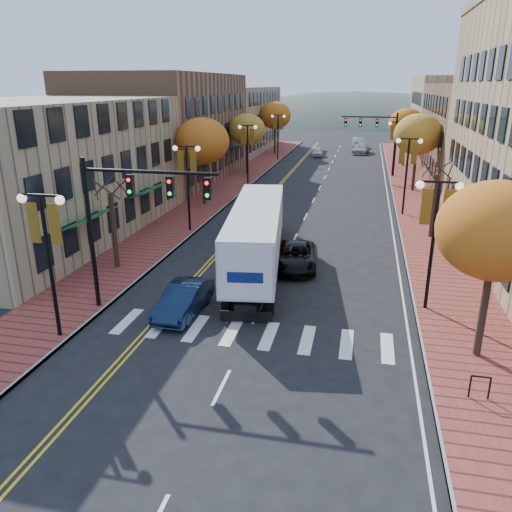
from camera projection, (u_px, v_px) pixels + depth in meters
The scene contains 31 objects.
ground at pixel (236, 358), 19.12m from camera, with size 200.00×200.00×0.00m, color black.
sidewalk_left at pixel (230, 186), 50.91m from camera, with size 4.00×85.00×0.15m, color brown.
sidewalk_right at pixel (413, 194), 47.29m from camera, with size 4.00×85.00×0.15m, color brown.
building_left_near at pixel (36, 171), 33.07m from camera, with size 12.00×22.00×9.00m, color #9E8966.
building_left_mid at pixel (166, 127), 53.98m from camera, with size 12.00×24.00×11.00m, color brown.
building_left_far at pixel (228, 119), 77.32m from camera, with size 12.00×26.00×9.50m, color #9E8966.
building_right_mid at pixel (505, 133), 52.54m from camera, with size 15.00×24.00×10.00m, color brown.
building_right_far at pixel (468, 116), 72.69m from camera, with size 15.00×20.00×11.00m, color #9E8966.
tree_left_a at pixel (114, 231), 27.58m from camera, with size 0.28×0.28×4.20m.
tree_left_b at pixel (202, 141), 41.31m from camera, with size 4.48×4.48×7.21m.
tree_left_c at pixel (247, 130), 56.21m from camera, with size 4.16×4.16×6.69m.
tree_left_d at pixel (275, 115), 72.66m from camera, with size 4.61×4.61×7.42m.
tree_right_a at pixel (496, 231), 17.50m from camera, with size 4.16×4.16×6.69m.
tree_right_b at pixel (434, 206), 33.19m from camera, with size 0.28×0.28×4.20m.
tree_right_c at pixel (418, 134), 46.92m from camera, with size 4.48×4.48×7.21m.
tree_right_d at pixel (407, 124), 61.75m from camera, with size 4.35×4.35×7.00m.
lamp_left_a at pixel (46, 239), 19.22m from camera, with size 1.96×0.36×6.05m.
lamp_left_b at pixel (187, 171), 34.00m from camera, with size 1.96×0.36×6.05m.
lamp_left_c at pixel (248, 143), 50.62m from camera, with size 1.96×0.36×6.05m.
lamp_left_d at pixel (278, 128), 67.24m from camera, with size 1.96×0.36×6.05m.
lamp_right_a at pixel (435, 221), 21.74m from camera, with size 1.96×0.36×6.05m.
lamp_right_b at pixel (407, 161), 38.36m from camera, with size 1.96×0.36×6.05m.
lamp_right_c at pixel (396, 138), 54.99m from camera, with size 1.96×0.36×6.05m.
traffic_mast_near at pixel (128, 208), 21.38m from camera, with size 6.10×0.35×7.00m.
traffic_mast_far at pixel (378, 132), 55.18m from camera, with size 6.10×0.34×7.00m.
semi_truck at pixel (258, 230), 27.89m from camera, with size 4.51×15.45×3.82m.
navy_sedan at pixel (184, 299), 22.60m from camera, with size 1.47×4.21×1.39m, color #0C1A32.
black_suv at pixel (295, 256), 28.31m from camera, with size 2.27×4.91×1.37m, color black.
car_far_white at pixel (317, 152), 71.96m from camera, with size 1.56×3.87×1.32m, color silver.
car_far_silver at pixel (361, 149), 74.96m from camera, with size 2.11×5.18×1.50m, color #A2A2A9.
car_far_oncoming at pixel (358, 142), 82.56m from camera, with size 1.64×4.71×1.55m, color #ABACB3.
Camera 1 is at (4.33, -16.24, 9.94)m, focal length 35.00 mm.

